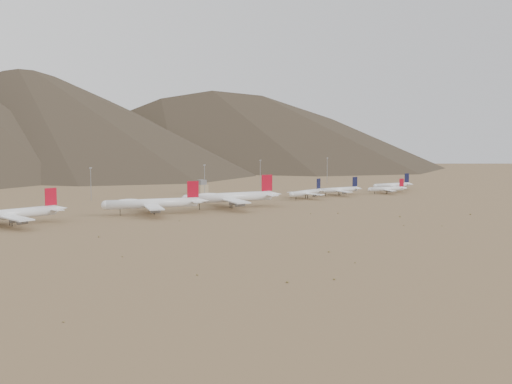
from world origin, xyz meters
TOP-DOWN VIEW (x-y plane):
  - ground at (0.00, 0.00)m, footprint 3000.00×3000.00m
  - widebody_west at (-154.27, 38.49)m, footprint 67.88×52.65m
  - widebody_centre at (-65.05, 32.50)m, footprint 67.59×53.95m
  - widebody_east at (-7.17, 27.35)m, footprint 74.70×58.77m
  - narrowbody_a at (76.39, 39.18)m, footprint 44.78×32.84m
  - narrowbody_b at (113.46, 39.65)m, footprint 44.72×32.48m
  - narrowbody_c at (156.32, 25.14)m, footprint 36.40×27.22m
  - narrowbody_d at (180.29, 39.40)m, footprint 44.91×32.72m
  - control_tower at (30.00, 120.00)m, footprint 8.00×8.00m
  - mast_west at (-64.91, 130.12)m, footprint 2.00×0.60m
  - mast_centre at (25.31, 108.71)m, footprint 2.00×0.60m
  - mast_east at (109.23, 140.46)m, footprint 2.00×0.60m
  - mast_far_east at (189.96, 133.10)m, footprint 2.00×0.60m
  - desert_scrub at (25.36, -110.54)m, footprint 429.87×174.12m

SIDE VIEW (x-z plane):
  - ground at x=0.00m, z-range 0.00..0.00m
  - desert_scrub at x=25.36m, z-range -0.12..0.74m
  - narrowbody_c at x=156.32m, z-range -2.21..10.36m
  - narrowbody_b at x=113.46m, z-range -2.60..12.21m
  - narrowbody_d at x=180.29m, z-range -2.62..12.29m
  - narrowbody_a at x=76.39m, z-range -2.63..12.34m
  - control_tower at x=30.00m, z-range -0.68..11.32m
  - widebody_west at x=-154.27m, z-range -3.14..17.07m
  - widebody_centre at x=-65.05m, z-range -3.26..17.73m
  - widebody_east at x=-7.17m, z-range -3.50..19.06m
  - mast_west at x=-64.91m, z-range 1.35..27.05m
  - mast_centre at x=25.31m, z-range 1.35..27.05m
  - mast_east at x=109.23m, z-range 1.35..27.05m
  - mast_far_east at x=189.96m, z-range 1.35..27.05m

